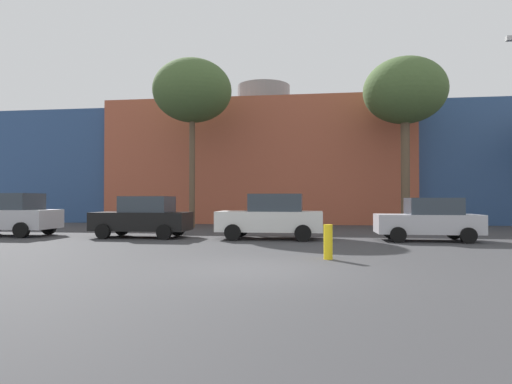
% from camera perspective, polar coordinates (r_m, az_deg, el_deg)
% --- Properties ---
extents(ground_plane, '(200.00, 200.00, 0.00)m').
position_cam_1_polar(ground_plane, '(10.31, 0.44, -9.99)').
color(ground_plane, '#38383A').
extents(building_backdrop, '(39.78, 10.84, 10.30)m').
position_cam_1_polar(building_backdrop, '(33.53, 1.01, 3.32)').
color(building_backdrop, '#B2563D').
rests_on(building_backdrop, ground_plane).
extents(parked_car_0, '(4.34, 2.13, 1.88)m').
position_cam_1_polar(parked_car_0, '(22.24, -29.57, -2.59)').
color(parked_car_0, silver).
rests_on(parked_car_0, ground_plane).
extents(parked_car_1, '(4.02, 1.97, 1.74)m').
position_cam_1_polar(parked_car_1, '(19.13, -14.47, -3.17)').
color(parked_car_1, black).
rests_on(parked_car_1, ground_plane).
extents(parked_car_2, '(4.24, 2.08, 1.84)m').
position_cam_1_polar(parked_car_2, '(17.81, 2.03, -3.22)').
color(parked_car_2, white).
rests_on(parked_car_2, ground_plane).
extents(parked_car_3, '(3.86, 1.90, 1.67)m').
position_cam_1_polar(parked_car_3, '(18.26, 21.56, -3.35)').
color(parked_car_3, silver).
rests_on(parked_car_3, ground_plane).
extents(bare_tree_1, '(4.52, 4.52, 9.41)m').
position_cam_1_polar(bare_tree_1, '(26.02, 18.82, 12.21)').
color(bare_tree_1, brown).
rests_on(bare_tree_1, ground_plane).
extents(bare_tree_2, '(4.53, 4.53, 9.69)m').
position_cam_1_polar(bare_tree_2, '(26.13, -8.29, 12.84)').
color(bare_tree_2, brown).
rests_on(bare_tree_2, ground_plane).
extents(bollard_yellow_0, '(0.24, 0.24, 0.94)m').
position_cam_1_polar(bollard_yellow_0, '(12.00, 9.37, -6.43)').
color(bollard_yellow_0, yellow).
rests_on(bollard_yellow_0, ground_plane).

